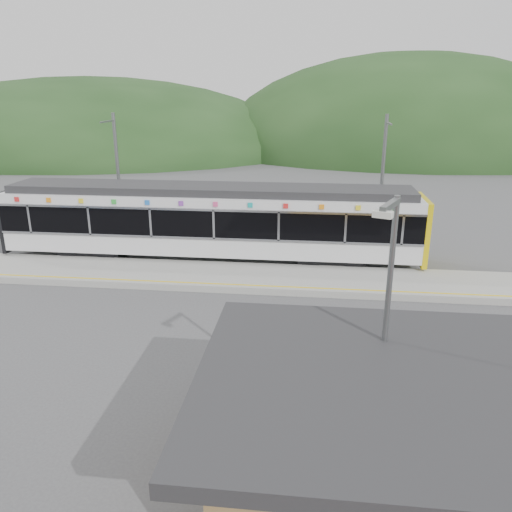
# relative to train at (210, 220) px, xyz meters

# --- Properties ---
(ground) EXTENTS (120.00, 120.00, 0.00)m
(ground) POSITION_rel_train_xyz_m (1.46, -6.00, -2.06)
(ground) COLOR #4C4C4F
(ground) RESTS_ON ground
(hills) EXTENTS (146.00, 149.00, 26.00)m
(hills) POSITION_rel_train_xyz_m (7.65, -0.71, -2.06)
(hills) COLOR #1E3D19
(hills) RESTS_ON ground
(platform) EXTENTS (26.00, 3.20, 0.30)m
(platform) POSITION_rel_train_xyz_m (1.46, -2.70, -1.91)
(platform) COLOR #9E9E99
(platform) RESTS_ON ground
(yellow_line) EXTENTS (26.00, 0.10, 0.01)m
(yellow_line) POSITION_rel_train_xyz_m (1.46, -4.00, -1.76)
(yellow_line) COLOR yellow
(yellow_line) RESTS_ON platform
(train) EXTENTS (20.44, 3.01, 3.74)m
(train) POSITION_rel_train_xyz_m (0.00, 0.00, 0.00)
(train) COLOR black
(train) RESTS_ON ground
(catenary_mast_west) EXTENTS (0.18, 1.80, 7.00)m
(catenary_mast_west) POSITION_rel_train_xyz_m (-5.54, 2.56, 1.58)
(catenary_mast_west) COLOR slate
(catenary_mast_west) RESTS_ON ground
(catenary_mast_east) EXTENTS (0.18, 1.80, 7.00)m
(catenary_mast_east) POSITION_rel_train_xyz_m (8.46, 2.56, 1.58)
(catenary_mast_east) COLOR slate
(catenary_mast_east) RESTS_ON ground
(station_shelter) EXTENTS (9.20, 6.20, 3.00)m
(station_shelter) POSITION_rel_train_xyz_m (7.46, -15.00, -0.51)
(station_shelter) COLOR olive
(station_shelter) RESTS_ON ground
(lamp_post) EXTENTS (0.52, 1.14, 6.15)m
(lamp_post) POSITION_rel_train_xyz_m (6.59, -13.67, 1.61)
(lamp_post) COLOR slate
(lamp_post) RESTS_ON ground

